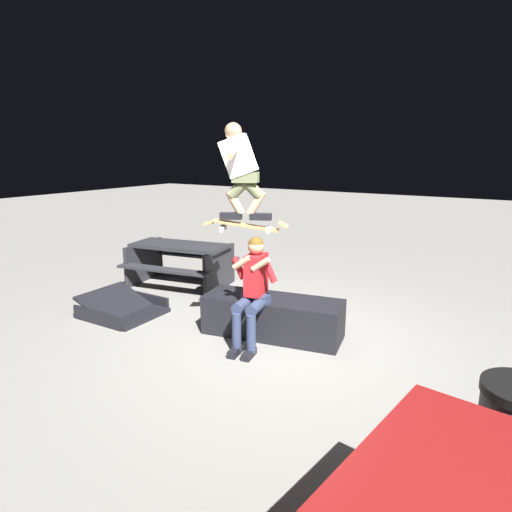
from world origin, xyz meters
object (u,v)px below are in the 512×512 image
(person_sitting_on_ledge, at_px, (253,287))
(skater_airborne, at_px, (241,167))
(kicker_ramp, at_px, (123,310))
(ledge_box_main, at_px, (273,317))
(picnic_table_back, at_px, (180,258))
(skateboard, at_px, (246,226))

(person_sitting_on_ledge, bearing_deg, skater_airborne, -19.00)
(person_sitting_on_ledge, height_order, kicker_ramp, person_sitting_on_ledge)
(ledge_box_main, distance_m, person_sitting_on_ledge, 0.63)
(person_sitting_on_ledge, height_order, picnic_table_back, person_sitting_on_ledge)
(ledge_box_main, height_order, picnic_table_back, picnic_table_back)
(ledge_box_main, xyz_separation_m, skater_airborne, (0.27, 0.31, 1.90))
(ledge_box_main, height_order, skater_airborne, skater_airborne)
(picnic_table_back, bearing_deg, skateboard, 149.09)
(ledge_box_main, bearing_deg, person_sitting_on_ledge, 80.16)
(ledge_box_main, distance_m, skateboard, 1.27)
(ledge_box_main, relative_size, person_sitting_on_ledge, 1.33)
(person_sitting_on_ledge, height_order, skateboard, skateboard)
(skateboard, xyz_separation_m, kicker_ramp, (2.02, 0.22, -1.40))
(skateboard, xyz_separation_m, picnic_table_back, (2.26, -1.35, -0.97))
(skateboard, distance_m, kicker_ramp, 2.47)
(person_sitting_on_ledge, xyz_separation_m, picnic_table_back, (2.42, -1.45, -0.25))
(ledge_box_main, relative_size, picnic_table_back, 0.93)
(person_sitting_on_ledge, xyz_separation_m, skateboard, (0.16, -0.09, 0.72))
(skateboard, distance_m, picnic_table_back, 2.81)
(skateboard, relative_size, kicker_ramp, 0.96)
(ledge_box_main, relative_size, skater_airborne, 1.59)
(ledge_box_main, xyz_separation_m, person_sitting_on_ledge, (0.07, 0.38, 0.50))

